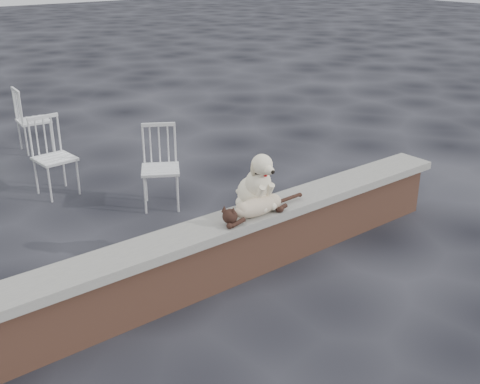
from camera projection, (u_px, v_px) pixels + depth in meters
ground at (188, 295)px, 4.98m from camera, size 60.00×60.00×0.00m
brick_wall at (187, 269)px, 4.88m from camera, size 6.00×0.30×0.50m
capstone at (185, 238)px, 4.77m from camera, size 6.20×0.40×0.08m
dog at (254, 179)px, 5.15m from camera, size 0.37×0.48×0.55m
cat at (257, 205)px, 5.06m from camera, size 1.12×0.29×0.19m
chair_e at (33, 119)px, 8.42m from camera, size 0.60×0.60×0.94m
chair_b at (55, 157)px, 6.87m from camera, size 0.60×0.60×0.94m
chair_d at (160, 168)px, 6.53m from camera, size 0.77×0.77×0.94m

